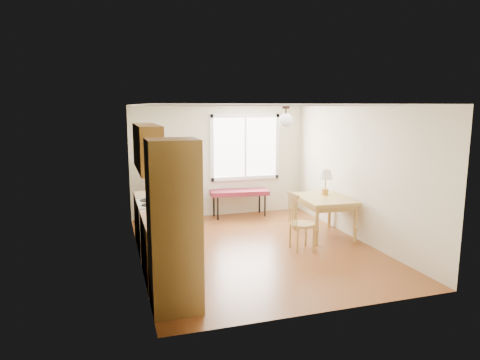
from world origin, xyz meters
name	(u,v)px	position (x,y,z in m)	size (l,w,h in m)	color
room_shell	(256,178)	(0.00, 0.00, 1.25)	(4.60, 5.60, 2.62)	#592A12
kitchen_run	(161,218)	(-1.72, -0.63, 0.84)	(0.65, 3.40, 2.20)	brown
window_unit	(245,147)	(0.60, 2.47, 1.55)	(1.64, 0.05, 1.51)	white
pendant_light	(286,120)	(0.70, 0.40, 2.24)	(0.26, 0.26, 0.40)	black
refrigerator	(181,189)	(-1.00, 1.82, 0.80)	(0.67, 0.69, 1.59)	silver
bench	(239,193)	(0.38, 2.22, 0.54)	(1.36, 0.65, 0.61)	maroon
dining_table	(324,202)	(1.50, 0.33, 0.65)	(0.97, 1.26, 0.76)	#A07F3D
chair	(297,218)	(0.65, -0.30, 0.58)	(0.44, 0.44, 1.01)	#A07F3D
table_lamp	(326,176)	(1.63, 0.55, 1.13)	(0.29, 0.29, 0.51)	#B78C3A
coffee_maker	(164,212)	(-1.72, -1.02, 1.03)	(0.22, 0.26, 0.34)	black
kettle	(157,206)	(-1.75, -0.52, 1.01)	(0.14, 0.14, 0.26)	red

